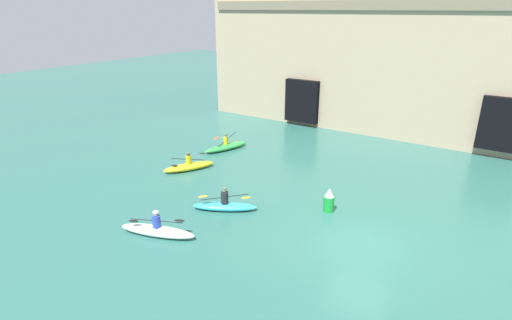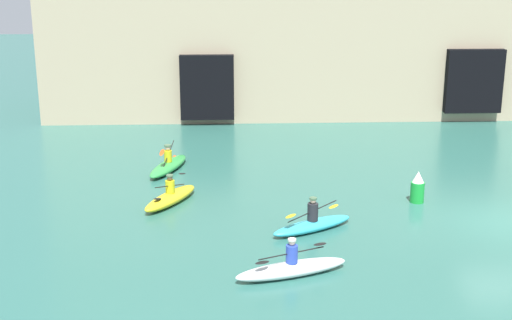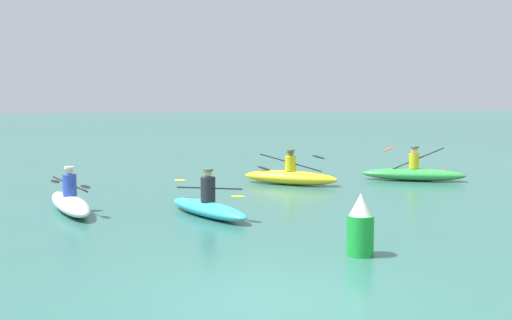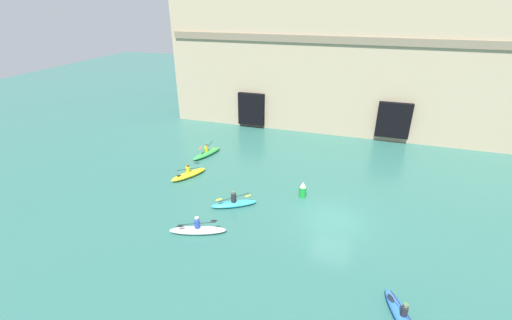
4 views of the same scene
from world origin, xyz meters
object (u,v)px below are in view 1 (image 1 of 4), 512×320
object	(u,v)px
kayak_white	(157,230)
marker_buoy	(329,201)
kayak_cyan	(225,205)
kayak_green	(226,146)
kayak_yellow	(189,166)

from	to	relation	value
kayak_white	marker_buoy	xyz separation A→B (m)	(5.20, 6.04, 0.31)
marker_buoy	kayak_cyan	bearing A→B (deg)	-147.83
kayak_green	marker_buoy	bearing A→B (deg)	-95.36
kayak_white	kayak_cyan	distance (m)	3.55
kayak_green	kayak_yellow	size ratio (longest dim) A/B	1.11
marker_buoy	kayak_green	bearing A→B (deg)	155.32
kayak_green	marker_buoy	size ratio (longest dim) A/B	2.86
kayak_yellow	kayak_cyan	bearing A→B (deg)	89.34
kayak_white	kayak_yellow	xyz separation A→B (m)	(-3.88, 6.25, 0.01)
kayak_yellow	marker_buoy	xyz separation A→B (m)	(9.09, -0.20, 0.30)
kayak_white	kayak_cyan	size ratio (longest dim) A/B	1.13
kayak_green	kayak_yellow	bearing A→B (deg)	-155.36
kayak_white	kayak_cyan	world-z (taller)	kayak_cyan
kayak_yellow	marker_buoy	bearing A→B (deg)	118.23
kayak_white	kayak_cyan	xyz separation A→B (m)	(1.01, 3.40, -0.01)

